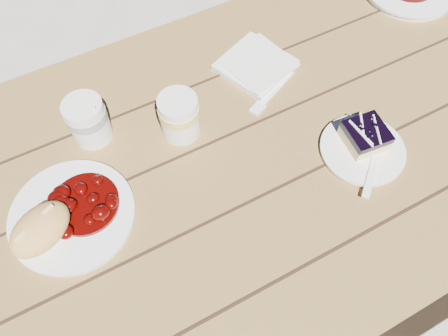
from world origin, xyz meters
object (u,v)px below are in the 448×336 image
blueberry_cake (365,135)px  bread_roll (40,229)px  coffee_cup (88,120)px  picnic_table (252,194)px  main_plate (73,216)px  second_cup (179,116)px  dessert_plate (362,150)px

blueberry_cake → bread_roll: bearing=177.0°
bread_roll → coffee_cup: (0.16, 0.19, 0.00)m
picnic_table → main_plate: main_plate is taller
second_cup → blueberry_cake: bearing=-33.3°
picnic_table → blueberry_cake: bearing=-18.6°
dessert_plate → coffee_cup: (-0.48, 0.31, 0.05)m
dessert_plate → blueberry_cake: 0.03m
main_plate → coffee_cup: 0.20m
coffee_cup → blueberry_cake: bearing=-30.5°
bread_roll → dessert_plate: bread_roll is taller
bread_roll → blueberry_cake: (0.65, -0.10, -0.02)m
coffee_cup → main_plate: bearing=-121.1°
blueberry_cake → main_plate: bearing=174.3°
main_plate → second_cup: bearing=18.0°
bread_roll → main_plate: bearing=20.0°
coffee_cup → second_cup: size_ratio=1.00×
dessert_plate → coffee_cup: coffee_cup is taller
dessert_plate → coffee_cup: bearing=147.7°
picnic_table → second_cup: size_ratio=19.55×
coffee_cup → dessert_plate: bearing=-32.3°
picnic_table → dessert_plate: (0.21, -0.09, 0.17)m
blueberry_cake → coffee_cup: size_ratio=0.86×
picnic_table → bread_roll: bread_roll is taller
picnic_table → blueberry_cake: size_ratio=22.77×
bread_roll → coffee_cup: 0.24m
main_plate → bread_roll: bread_roll is taller
bread_roll → second_cup: second_cup is taller
picnic_table → second_cup: (-0.11, 0.14, 0.21)m
picnic_table → second_cup: 0.28m
coffee_cup → second_cup: 0.19m
main_plate → coffee_cup: bearing=58.9°
bread_roll → dessert_plate: size_ratio=0.71×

